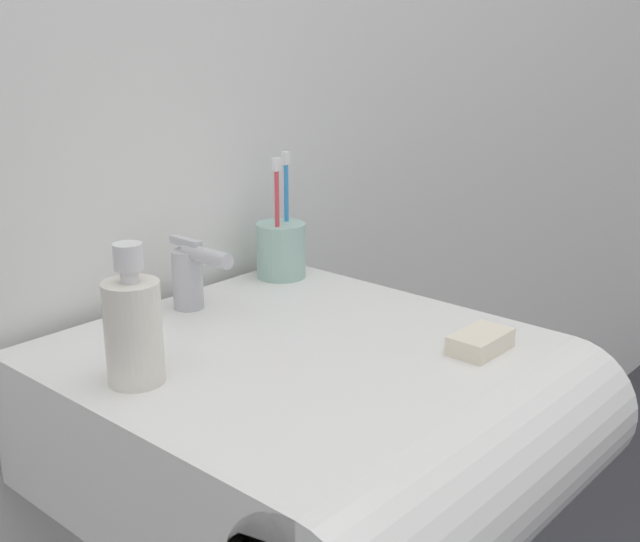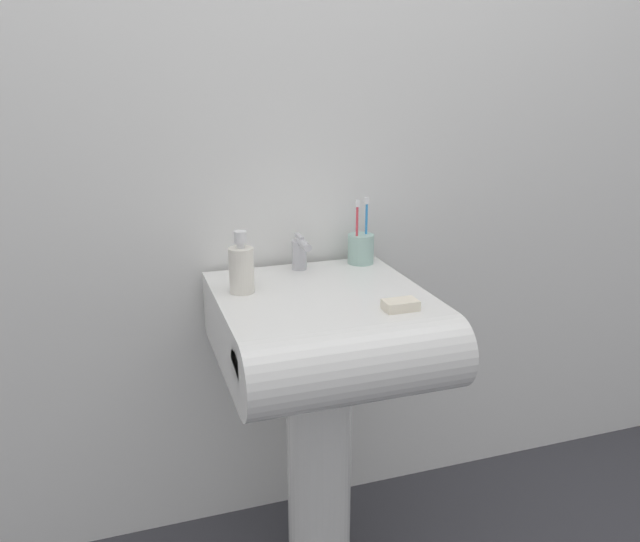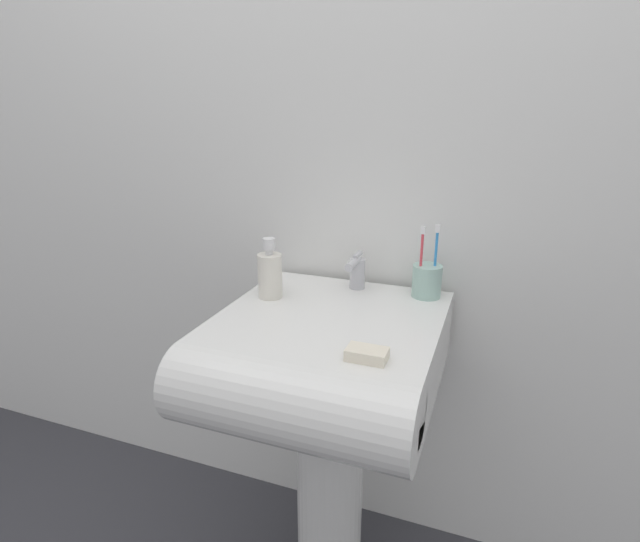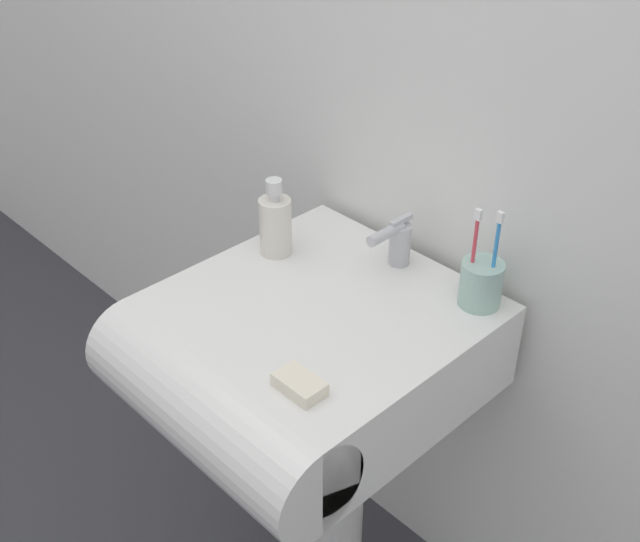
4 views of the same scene
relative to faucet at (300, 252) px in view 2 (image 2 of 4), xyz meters
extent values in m
cube|color=silver|center=(-0.01, 0.11, 0.31)|extent=(5.00, 0.05, 2.40)
cylinder|color=white|center=(-0.01, -0.19, -0.56)|extent=(0.18, 0.18, 0.66)
cube|color=white|center=(-0.01, -0.19, -0.14)|extent=(0.53, 0.52, 0.18)
cylinder|color=white|center=(-0.01, -0.45, -0.14)|extent=(0.53, 0.18, 0.18)
cylinder|color=#B7B7BC|center=(0.00, 0.01, -0.01)|extent=(0.04, 0.04, 0.08)
cylinder|color=#B7B7BC|center=(0.00, -0.03, 0.03)|extent=(0.02, 0.09, 0.02)
cube|color=#B7B7BC|center=(0.00, 0.01, 0.04)|extent=(0.01, 0.06, 0.01)
cylinder|color=#99BFB2|center=(0.19, 0.01, -0.01)|extent=(0.08, 0.08, 0.09)
cylinder|color=#D83F4C|center=(0.17, 0.00, 0.04)|extent=(0.01, 0.01, 0.16)
cube|color=white|center=(0.17, 0.00, 0.13)|extent=(0.01, 0.01, 0.02)
cylinder|color=#338CD8|center=(0.21, 0.02, 0.04)|extent=(0.01, 0.01, 0.16)
cube|color=white|center=(0.21, 0.02, 0.13)|extent=(0.01, 0.01, 0.02)
cylinder|color=silver|center=(-0.20, -0.14, 0.01)|extent=(0.06, 0.06, 0.12)
cylinder|color=silver|center=(-0.20, -0.14, 0.07)|extent=(0.02, 0.02, 0.01)
cylinder|color=silver|center=(-0.20, -0.14, 0.09)|extent=(0.03, 0.03, 0.03)
cube|color=silver|center=(0.14, -0.38, -0.04)|extent=(0.08, 0.05, 0.02)
camera|label=1|loc=(-0.68, -0.84, 0.34)|focal=45.00mm
camera|label=2|loc=(-0.48, -1.65, 0.48)|focal=35.00mm
camera|label=3|loc=(0.36, -1.26, 0.44)|focal=28.00mm
camera|label=4|loc=(0.84, -1.02, 0.81)|focal=45.00mm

